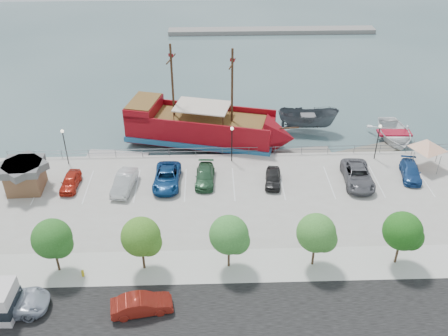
{
  "coord_description": "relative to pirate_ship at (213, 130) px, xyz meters",
  "views": [
    {
      "loc": [
        -2.38,
        -40.47,
        29.38
      ],
      "look_at": [
        -1.0,
        2.0,
        2.0
      ],
      "focal_mm": 40.0,
      "sensor_mm": 36.0,
      "label": 1
    }
  ],
  "objects": [
    {
      "name": "seawall_railing",
      "position": [
        2.02,
        -4.02,
        -0.62
      ],
      "size": [
        50.0,
        0.06,
        1.0
      ],
      "color": "#575B62",
      "rests_on": "land_slab"
    },
    {
      "name": "fire_hydrant",
      "position": [
        -10.85,
        -22.62,
        -0.77
      ],
      "size": [
        0.24,
        0.24,
        0.68
      ],
      "rotation": [
        0.0,
        0.0,
        0.13
      ],
      "color": "gold",
      "rests_on": "sidewalk"
    },
    {
      "name": "street",
      "position": [
        2.02,
        -27.82,
        -1.13
      ],
      "size": [
        100.0,
        8.0,
        0.04
      ],
      "primitive_type": "cube",
      "color": "black",
      "rests_on": "land_slab"
    },
    {
      "name": "shed",
      "position": [
        -19.05,
        -9.97,
        0.5
      ],
      "size": [
        3.88,
        3.88,
        3.08
      ],
      "rotation": [
        0.0,
        0.0,
        0.04
      ],
      "color": "brown",
      "rests_on": "land_slab"
    },
    {
      "name": "parked_car_e",
      "position": [
        6.08,
        -9.83,
        -0.47
      ],
      "size": [
        2.1,
        4.11,
        1.34
      ],
      "primitive_type": "imported",
      "rotation": [
        0.0,
        0.0,
        -0.13
      ],
      "color": "black",
      "rests_on": "land_slab"
    },
    {
      "name": "parked_car_c",
      "position": [
        -4.85,
        -9.56,
        -0.35
      ],
      "size": [
        2.81,
        5.76,
        1.58
      ],
      "primitive_type": "imported",
      "rotation": [
        0.0,
        0.0,
        -0.03
      ],
      "color": "navy",
      "rests_on": "land_slab"
    },
    {
      "name": "parked_car_a",
      "position": [
        -14.68,
        -9.81,
        -0.46
      ],
      "size": [
        1.74,
        4.05,
        1.36
      ],
      "primitive_type": "imported",
      "rotation": [
        0.0,
        0.0,
        -0.03
      ],
      "color": "#B02213",
      "rests_on": "land_slab"
    },
    {
      "name": "tree_b",
      "position": [
        -12.83,
        -21.9,
        2.15
      ],
      "size": [
        3.3,
        3.2,
        5.0
      ],
      "color": "#473321",
      "rests_on": "sidewalk"
    },
    {
      "name": "dock_west",
      "position": [
        -11.11,
        -2.62,
        -1.94
      ],
      "size": [
        7.24,
        2.96,
        0.4
      ],
      "primitive_type": "cube",
      "rotation": [
        0.0,
        0.0,
        -0.14
      ],
      "color": "#989390",
      "rests_on": "ground"
    },
    {
      "name": "lamp_post_mid",
      "position": [
        2.02,
        -5.32,
        1.8
      ],
      "size": [
        0.36,
        0.36,
        4.28
      ],
      "color": "black",
      "rests_on": "land_slab"
    },
    {
      "name": "pirate_ship",
      "position": [
        0.0,
        0.0,
        0.0
      ],
      "size": [
        20.66,
        10.16,
        12.79
      ],
      "rotation": [
        0.0,
        0.0,
        -0.25
      ],
      "color": "maroon",
      "rests_on": "ground"
    },
    {
      "name": "speedboat",
      "position": [
        22.13,
        0.36,
        -1.34
      ],
      "size": [
        5.76,
        7.89,
        1.6
      ],
      "primitive_type": "imported",
      "rotation": [
        0.0,
        0.0,
        -0.03
      ],
      "color": "white",
      "rests_on": "ground"
    },
    {
      "name": "canopy_tent",
      "position": [
        22.97,
        -6.97,
        1.96
      ],
      "size": [
        5.46,
        5.46,
        3.57
      ],
      "rotation": [
        0.0,
        0.0,
        -0.34
      ],
      "color": "slate",
      "rests_on": "land_slab"
    },
    {
      "name": "parked_car_b",
      "position": [
        -9.12,
        -10.31,
        -0.34
      ],
      "size": [
        2.4,
        5.05,
        1.6
      ],
      "primitive_type": "imported",
      "rotation": [
        0.0,
        0.0,
        -0.15
      ],
      "color": "silver",
      "rests_on": "land_slab"
    },
    {
      "name": "dock_mid",
      "position": [
        10.35,
        -2.62,
        -1.95
      ],
      "size": [
        7.01,
        2.72,
        0.39
      ],
      "primitive_type": "cube",
      "rotation": [
        0.0,
        0.0,
        0.11
      ],
      "color": "slate",
      "rests_on": "ground"
    },
    {
      "name": "tree_e",
      "position": [
        8.17,
        -21.9,
        2.15
      ],
      "size": [
        3.3,
        3.2,
        5.0
      ],
      "color": "#473321",
      "rests_on": "sidewalk"
    },
    {
      "name": "sidewalk",
      "position": [
        2.02,
        -21.82,
        -1.13
      ],
      "size": [
        100.0,
        4.0,
        0.05
      ],
      "primitive_type": "cube",
      "color": "beige",
      "rests_on": "land_slab"
    },
    {
      "name": "patrol_boat",
      "position": [
        11.97,
        3.22,
        -0.7
      ],
      "size": [
        7.77,
        3.75,
        2.89
      ],
      "primitive_type": "imported",
      "rotation": [
        0.0,
        0.0,
        1.44
      ],
      "color": "#444B51",
      "rests_on": "ground"
    },
    {
      "name": "street_van",
      "position": [
        -15.6,
        -26.0,
        -0.32
      ],
      "size": [
        6.03,
        2.94,
        1.65
      ],
      "primitive_type": "imported",
      "rotation": [
        0.0,
        0.0,
        1.6
      ],
      "color": "#A0A8B9",
      "rests_on": "street"
    },
    {
      "name": "street_sedan",
      "position": [
        -5.66,
        -26.46,
        -0.39
      ],
      "size": [
        4.78,
        2.35,
        1.51
      ],
      "primitive_type": "imported",
      "rotation": [
        0.0,
        0.0,
        1.74
      ],
      "color": "maroon",
      "rests_on": "street"
    },
    {
      "name": "parked_car_g",
      "position": [
        14.86,
        -9.91,
        -0.31
      ],
      "size": [
        3.14,
        6.17,
        1.67
      ],
      "primitive_type": "imported",
      "rotation": [
        0.0,
        0.0,
        -0.06
      ],
      "color": "#5A595F",
      "rests_on": "land_slab"
    },
    {
      "name": "tree_c",
      "position": [
        -5.83,
        -21.9,
        2.15
      ],
      "size": [
        3.3,
        3.2,
        5.0
      ],
      "color": "#473321",
      "rests_on": "sidewalk"
    },
    {
      "name": "lamp_post_right",
      "position": [
        18.02,
        -5.32,
        1.8
      ],
      "size": [
        0.36,
        0.36,
        4.28
      ],
      "color": "black",
      "rests_on": "land_slab"
    },
    {
      "name": "parked_car_d",
      "position": [
        -0.94,
        -9.26,
        -0.46
      ],
      "size": [
        2.19,
        4.84,
        1.37
      ],
      "primitive_type": "imported",
      "rotation": [
        0.0,
        0.0,
        -0.06
      ],
      "color": "#2A5535",
      "rests_on": "land_slab"
    },
    {
      "name": "lamp_post_left",
      "position": [
        -15.98,
        -5.32,
        1.8
      ],
      "size": [
        0.36,
        0.36,
        4.28
      ],
      "color": "black",
      "rests_on": "land_slab"
    },
    {
      "name": "dock_east",
      "position": [
        18.18,
        -2.62,
        -1.92
      ],
      "size": [
        7.98,
        4.56,
        0.44
      ],
      "primitive_type": "cube",
      "rotation": [
        0.0,
        0.0,
        0.33
      ],
      "color": "#676256",
      "rests_on": "ground"
    },
    {
      "name": "tree_d",
      "position": [
        1.17,
        -21.9,
        2.15
      ],
      "size": [
        3.3,
        3.2,
        5.0
      ],
      "color": "#473321",
      "rests_on": "sidewalk"
    },
    {
      "name": "tree_f",
      "position": [
        15.17,
        -21.9,
        2.15
      ],
      "size": [
        3.3,
        3.2,
        5.0
      ],
      "color": "#473321",
      "rests_on": "sidewalk"
    },
    {
      "name": "far_shore",
      "position": [
        12.02,
        43.18,
        -1.74
      ],
      "size": [
        40.0,
        3.0,
        0.8
      ],
      "primitive_type": "cube",
      "color": "gray",
      "rests_on": "ground"
    },
    {
      "name": "ground",
      "position": [
        2.02,
        -11.82,
        -2.14
      ],
      "size": [
        160.0,
        160.0,
        0.0
      ],
      "primitive_type": "plane",
      "color": "#354B4F"
    },
    {
      "name": "parked_car_h",
      "position": [
        20.71,
        -9.08,
        -0.48
      ],
      "size": [
        2.65,
        4.82,
        1.32
      ],
      "primitive_type": "imported",
      "rotation": [
        0.0,
        0.0,
        -0.18
      ],
      "color": "navy",
      "rests_on": "land_slab"
    }
  ]
}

